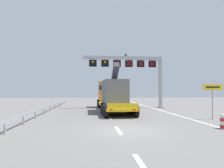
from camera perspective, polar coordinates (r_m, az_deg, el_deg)
The scene contains 7 objects.
ground at distance 13.02m, azimuth 3.91°, elevation -12.48°, with size 112.00×112.00×0.00m, color slate.
lane_markings at distance 37.03m, azimuth -3.10°, elevation -5.44°, with size 0.20×63.19×0.01m.
edge_line_right at distance 26.10m, azimuth 13.07°, elevation -6.99°, with size 0.20×63.00×0.01m, color silver.
overhead_lane_gantry at distance 29.28m, azimuth 5.44°, elevation 4.85°, with size 11.18×0.90×7.42m.
heavy_haul_truck_yellow at distance 25.94m, azimuth -0.20°, elevation -2.68°, with size 3.31×14.12×5.30m.
exit_sign_yellow at distance 19.50m, azimuth 25.55°, elevation -2.13°, with size 1.69×0.15×2.93m.
guardrail_left at distance 25.64m, azimuth -16.53°, elevation -5.81°, with size 0.13×28.99×0.76m.
Camera 1 is at (-2.12, -12.62, 2.44)m, focal length 33.79 mm.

